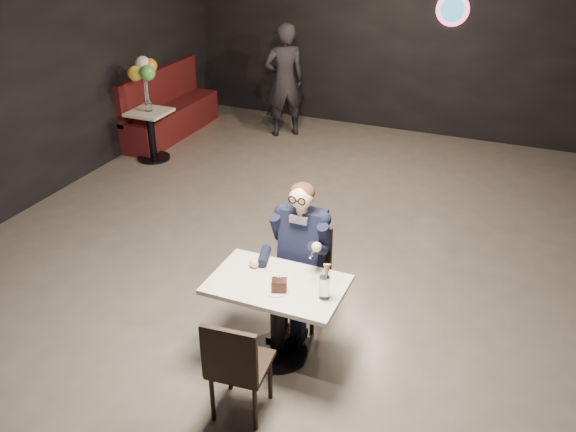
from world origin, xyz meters
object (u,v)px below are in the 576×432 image
at_px(side_table, 152,137).
at_px(balloon_vase, 148,106).
at_px(main_table, 277,320).
at_px(sundae_glass, 324,287).
at_px(chair_near, 241,362).
at_px(chair_far, 302,278).
at_px(booth_bench, 170,103).
at_px(passerby, 284,80).
at_px(seated_man, 302,253).

distance_m(side_table, balloon_vase, 0.48).
bearing_deg(main_table, sundae_glass, -6.23).
relative_size(main_table, chair_near, 1.20).
height_order(main_table, chair_far, chair_far).
relative_size(booth_bench, passerby, 1.19).
xyz_separation_m(chair_near, booth_bench, (-3.80, 4.99, 0.08)).
bearing_deg(passerby, balloon_vase, 13.77).
bearing_deg(side_table, seated_man, -38.35).
xyz_separation_m(main_table, chair_far, (0.00, 0.55, 0.09)).
height_order(sundae_glass, balloon_vase, sundae_glass).
xyz_separation_m(sundae_glass, side_table, (-3.92, 3.37, -0.50)).
height_order(main_table, balloon_vase, balloon_vase).
xyz_separation_m(chair_far, chair_near, (0.00, -1.22, 0.00)).
bearing_deg(booth_bench, chair_near, -52.73).
distance_m(chair_near, side_table, 5.31).
xyz_separation_m(main_table, balloon_vase, (-3.50, 3.32, 0.45)).
relative_size(chair_near, side_table, 1.34).
relative_size(main_table, balloon_vase, 7.29).
distance_m(chair_near, sundae_glass, 0.85).
bearing_deg(booth_bench, side_table, -73.30).
xyz_separation_m(sundae_glass, booth_bench, (-4.22, 4.37, -0.31)).
xyz_separation_m(seated_man, sundae_glass, (0.42, -0.60, 0.13)).
height_order(chair_near, passerby, passerby).
bearing_deg(balloon_vase, passerby, 51.63).
height_order(chair_far, seated_man, seated_man).
relative_size(sundae_glass, side_table, 0.28).
bearing_deg(passerby, sundae_glass, 78.45).
bearing_deg(side_table, chair_far, -38.35).
xyz_separation_m(main_table, sundae_glass, (0.42, -0.05, 0.47)).
distance_m(chair_near, booth_bench, 6.28).
xyz_separation_m(booth_bench, balloon_vase, (0.30, -1.00, 0.29)).
relative_size(chair_far, sundae_glass, 4.83).
bearing_deg(chair_near, balloon_vase, 125.72).
distance_m(chair_far, balloon_vase, 4.48).
relative_size(chair_near, sundae_glass, 4.83).
xyz_separation_m(main_table, booth_bench, (-3.80, 4.32, 0.16)).
xyz_separation_m(main_table, passerby, (-2.11, 5.08, 0.53)).
bearing_deg(main_table, balloon_vase, 136.52).
relative_size(chair_far, booth_bench, 0.43).
height_order(chair_near, balloon_vase, chair_near).
xyz_separation_m(chair_far, passerby, (-2.11, 4.53, 0.44)).
bearing_deg(main_table, booth_bench, 131.34).
height_order(booth_bench, passerby, passerby).
bearing_deg(chair_near, seated_man, 84.49).
bearing_deg(booth_bench, seated_man, -44.77).
relative_size(seated_man, sundae_glass, 7.56).
relative_size(booth_bench, side_table, 3.12).
relative_size(seated_man, balloon_vase, 9.54).
distance_m(chair_near, seated_man, 1.25).
bearing_deg(passerby, booth_bench, -13.76).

